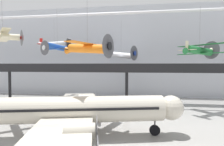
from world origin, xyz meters
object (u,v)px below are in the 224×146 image
airliner_silver_main (61,110)px  suspended_plane_white_twin (121,55)px  suspended_plane_blue_trainer (57,47)px  suspended_plane_green_biplane (200,50)px  suspended_plane_cream_biplane (3,36)px  suspended_plane_silver_racer (54,44)px  suspended_plane_orange_highwing (87,48)px

airliner_silver_main → suspended_plane_white_twin: size_ratio=3.64×
suspended_plane_blue_trainer → suspended_plane_green_biplane: 26.32m
airliner_silver_main → suspended_plane_cream_biplane: suspended_plane_cream_biplane is taller
suspended_plane_silver_racer → suspended_plane_green_biplane: suspended_plane_silver_racer is taller
airliner_silver_main → suspended_plane_white_twin: suspended_plane_white_twin is taller
suspended_plane_blue_trainer → suspended_plane_white_twin: bearing=168.0°
suspended_plane_white_twin → suspended_plane_cream_biplane: 26.92m
suspended_plane_orange_highwing → suspended_plane_blue_trainer: suspended_plane_blue_trainer is taller
airliner_silver_main → suspended_plane_orange_highwing: suspended_plane_orange_highwing is taller
suspended_plane_blue_trainer → suspended_plane_cream_biplane: 11.08m
airliner_silver_main → suspended_plane_orange_highwing: bearing=54.8°
airliner_silver_main → suspended_plane_cream_biplane: size_ratio=4.45×
suspended_plane_white_twin → suspended_plane_green_biplane: suspended_plane_green_biplane is taller
suspended_plane_silver_racer → suspended_plane_cream_biplane: bearing=-89.6°
suspended_plane_green_biplane → suspended_plane_orange_highwing: bearing=172.5°
suspended_plane_orange_highwing → suspended_plane_cream_biplane: size_ratio=1.23×
airliner_silver_main → suspended_plane_green_biplane: size_ratio=3.70×
suspended_plane_orange_highwing → suspended_plane_green_biplane: (17.81, 11.29, 0.27)m
suspended_plane_white_twin → suspended_plane_green_biplane: size_ratio=1.01×
airliner_silver_main → suspended_plane_green_biplane: 26.72m
suspended_plane_silver_racer → suspended_plane_orange_highwing: bearing=-57.1°
airliner_silver_main → suspended_plane_orange_highwing: (1.90, 4.88, 7.72)m
airliner_silver_main → suspended_plane_silver_racer: (-11.17, 22.37, 10.18)m
suspended_plane_silver_racer → suspended_plane_green_biplane: size_ratio=0.95×
suspended_plane_orange_highwing → suspended_plane_green_biplane: suspended_plane_green_biplane is taller
suspended_plane_green_biplane → suspended_plane_silver_racer: bearing=128.8°
suspended_plane_orange_highwing → suspended_plane_cream_biplane: bearing=-152.8°
suspended_plane_silver_racer → suspended_plane_green_biplane: (30.88, -6.19, -2.18)m
suspended_plane_green_biplane → suspended_plane_cream_biplane: bearing=164.2°
suspended_plane_orange_highwing → suspended_plane_blue_trainer: 12.15m
suspended_plane_cream_biplane → suspended_plane_green_biplane: (29.43, 13.12, -1.39)m
suspended_plane_white_twin → suspended_plane_blue_trainer: (-10.74, -12.37, 1.04)m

